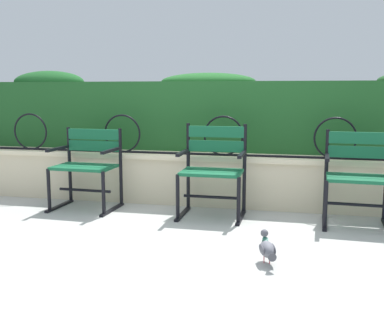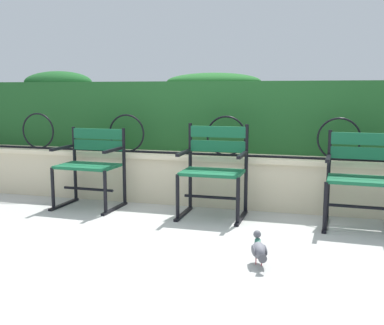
% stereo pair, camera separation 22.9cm
% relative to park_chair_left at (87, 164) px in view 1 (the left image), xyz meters
% --- Properties ---
extents(ground_plane, '(60.00, 60.00, 0.00)m').
position_rel_park_chair_left_xyz_m(ground_plane, '(1.16, -0.31, -0.46)').
color(ground_plane, '#ADADA8').
extents(stone_wall, '(7.84, 0.41, 0.54)m').
position_rel_park_chair_left_xyz_m(stone_wall, '(1.16, 0.44, -0.18)').
color(stone_wall, beige).
rests_on(stone_wall, ground).
extents(iron_arch_fence, '(7.29, 0.02, 0.42)m').
position_rel_park_chair_left_xyz_m(iron_arch_fence, '(0.87, 0.36, 0.26)').
color(iron_arch_fence, black).
rests_on(iron_arch_fence, stone_wall).
extents(hedge_row, '(7.68, 0.57, 0.91)m').
position_rel_park_chair_left_xyz_m(hedge_row, '(1.15, 0.90, 0.51)').
color(hedge_row, '#1E5123').
rests_on(hedge_row, stone_wall).
extents(park_chair_left, '(0.66, 0.54, 0.82)m').
position_rel_park_chair_left_xyz_m(park_chair_left, '(0.00, 0.00, 0.00)').
color(park_chair_left, '#145B38').
rests_on(park_chair_left, ground).
extents(park_chair_centre, '(0.62, 0.52, 0.89)m').
position_rel_park_chair_left_xyz_m(park_chair_centre, '(1.33, -0.01, 0.01)').
color(park_chair_centre, '#145B38').
rests_on(park_chair_centre, ground).
extents(park_chair_right, '(0.60, 0.54, 0.85)m').
position_rel_park_chair_left_xyz_m(park_chair_right, '(2.66, -0.02, 0.00)').
color(park_chair_right, '#145B38').
rests_on(park_chair_right, ground).
extents(pigeon_near_chairs, '(0.15, 0.29, 0.22)m').
position_rel_park_chair_left_xyz_m(pigeon_near_chairs, '(1.94, -1.23, -0.35)').
color(pigeon_near_chairs, slate).
rests_on(pigeon_near_chairs, ground).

